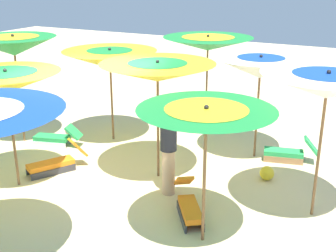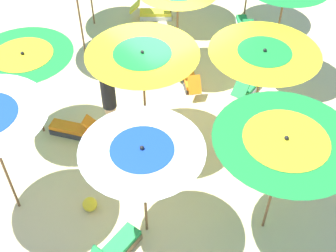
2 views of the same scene
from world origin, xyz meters
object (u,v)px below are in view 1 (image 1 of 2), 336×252
Objects in this scene: beach_umbrella_1 at (110,59)px; lounger_3 at (189,205)px; beach_umbrella_0 at (208,43)px; lounger_4 at (56,138)px; beach_umbrella_8 at (327,86)px; lounger_1 at (288,152)px; beach_ball at (267,173)px; beachgoer_0 at (168,144)px; beach_umbrella_4 at (260,67)px; beach_umbrella_6 at (6,82)px; lounger_0 at (55,163)px; beach_umbrella_9 at (206,120)px; beach_umbrella_2 at (14,46)px; beach_umbrella_5 at (158,72)px.

beach_umbrella_1 is 1.81× the size of lounger_3.
beach_umbrella_0 is 2.03× the size of lounger_4.
lounger_3 reaches higher than lounger_4.
beach_umbrella_0 is at bearing -148.54° from lounger_4.
beach_umbrella_8 reaches higher than beach_umbrella_1.
beach_umbrella_0 is 3.40m from lounger_1.
beachgoer_0 is at bearing -46.89° from beach_ball.
beach_umbrella_1 is (1.88, -1.66, -0.22)m from beach_umbrella_0.
beach_umbrella_4 is 5.02m from beach_umbrella_6.
beach_umbrella_6 reaches higher than lounger_0.
beach_umbrella_9 is (2.99, 3.64, -0.02)m from beach_umbrella_1.
beach_umbrella_2 is 2.19× the size of lounger_1.
beachgoer_0 is (0.89, 3.44, 0.79)m from lounger_4.
beachgoer_0 is (-0.55, -0.67, 0.79)m from lounger_3.
lounger_0 is 1.00× the size of lounger_3.
beach_umbrella_1 is 0.98× the size of beach_umbrella_4.
beach_umbrella_2 is 1.09× the size of beach_umbrella_5.
beach_umbrella_4 is 3.55m from beach_umbrella_9.
beach_umbrella_8 is 1.34× the size of beachgoer_0.
lounger_3 is (1.00, -1.85, -2.05)m from beach_umbrella_8.
beach_umbrella_5 is (0.23, 3.83, -0.17)m from beach_umbrella_2.
beach_umbrella_9 is at bearing 70.98° from beach_umbrella_2.
beach_ball is (-1.61, 3.98, -0.06)m from lounger_0.
beach_umbrella_2 is at bearing -72.64° from beach_umbrella_4.
beach_umbrella_1 is 1.20× the size of beachgoer_0.
lounger_3 is at bearing -4.59° from beach_umbrella_4.
lounger_4 reaches higher than beach_ball.
lounger_4 is at bearing -159.69° from beach_umbrella_6.
beach_umbrella_2 is 5.84m from beach_umbrella_9.
beach_umbrella_2 is 2.44m from beach_umbrella_6.
beachgoer_0 reaches higher than lounger_0.
beach_umbrella_1 is 0.87× the size of beach_umbrella_2.
beach_umbrella_0 is at bearing 164.24° from lounger_3.
beach_ball is (1.05, 0.57, -1.86)m from beach_umbrella_4.
beach_umbrella_1 is at bearing -150.16° from lounger_4.
lounger_3 is (2.99, -0.24, -1.80)m from beach_umbrella_4.
lounger_1 is (1.27, 2.45, -1.99)m from beach_umbrella_0.
lounger_0 is 1.04× the size of lounger_4.
beach_umbrella_6 is at bearing -54.61° from beach_umbrella_5.
beach_umbrella_2 is 6.24m from beach_ball.
beach_umbrella_5 reaches higher than lounger_4.
beach_umbrella_8 reaches higher than lounger_4.
beach_umbrella_6 is 3.11m from beachgoer_0.
beach_umbrella_6 reaches higher than lounger_4.
lounger_0 is at bearing 61.15° from beach_umbrella_2.
beach_umbrella_8 reaches higher than lounger_1.
beach_umbrella_1 is 2.91m from beach_umbrella_6.
beach_umbrella_6 is at bearing -117.09° from lounger_3.
beach_umbrella_0 is 1.08× the size of beach_umbrella_1.
beach_umbrella_5 is at bearing -168.06° from lounger_3.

